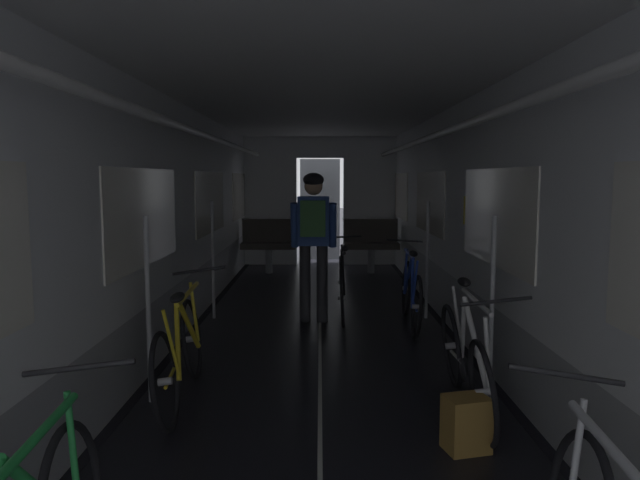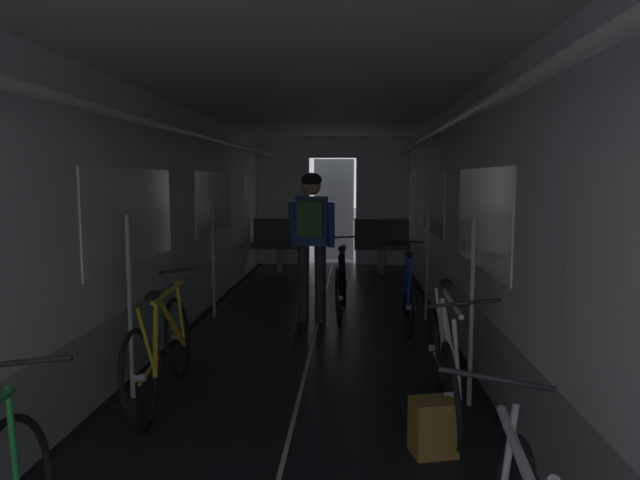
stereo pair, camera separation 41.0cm
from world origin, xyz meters
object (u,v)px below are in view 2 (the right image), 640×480
backpack_on_floor (433,427)px  bicycle_black_in_aisle (341,285)px  bicycle_white (443,362)px  bicycle_blue (409,294)px  bicycle_yellow (161,349)px  bench_seat_far_right (381,241)px  bench_seat_far_left (280,240)px  person_cyclist_aisle (311,230)px

backpack_on_floor → bicycle_black_in_aisle: bearing=100.4°
bicycle_white → bicycle_blue: bearing=90.4°
bicycle_yellow → bicycle_white: 2.10m
bench_seat_far_right → backpack_on_floor: (0.00, -6.76, -0.40)m
bicycle_black_in_aisle → backpack_on_floor: bearing=-79.6°
bicycle_white → bench_seat_far_left: bearing=107.6°
bench_seat_far_left → person_cyclist_aisle: person_cyclist_aisle is taller
bicycle_yellow → bicycle_black_in_aisle: bicycle_yellow is taller
bicycle_blue → person_cyclist_aisle: person_cyclist_aisle is taller
bicycle_yellow → backpack_on_floor: bicycle_yellow is taller
bicycle_yellow → bicycle_blue: (2.07, 2.22, 0.00)m
bench_seat_far_right → bicycle_black_in_aisle: 3.36m
bicycle_white → bicycle_black_in_aisle: bicycle_white is taller
bicycle_blue → bicycle_white: bicycle_white is taller
person_cyclist_aisle → bicycle_yellow: bearing=-111.9°
bicycle_white → bicycle_black_in_aisle: size_ratio=1.00×
bicycle_yellow → bicycle_black_in_aisle: (1.31, 2.67, 0.00)m
bicycle_yellow → bicycle_black_in_aisle: bearing=63.9°
person_cyclist_aisle → bicycle_blue: bearing=-9.7°
bench_seat_far_right → person_cyclist_aisle: bearing=-105.3°
bicycle_yellow → bicycle_blue: bicycle_yellow is taller
bicycle_blue → bicycle_black_in_aisle: (-0.76, 0.45, 0.00)m
bicycle_yellow → backpack_on_floor: 2.11m
bicycle_yellow → person_cyclist_aisle: 2.69m
bench_seat_far_right → bicycle_yellow: (-1.94, -5.96, -0.19)m
bicycle_black_in_aisle → backpack_on_floor: 3.53m
bicycle_blue → bench_seat_far_left: bearing=117.3°
bicycle_black_in_aisle → bench_seat_far_right: bearing=79.1°
bench_seat_far_right → bicycle_white: bench_seat_far_right is taller
bicycle_black_in_aisle → backpack_on_floor: size_ratio=4.97×
bench_seat_far_left → bicycle_black_in_aisle: bench_seat_far_left is taller
bicycle_white → bicycle_black_in_aisle: (-0.78, 2.86, 0.00)m
person_cyclist_aisle → bench_seat_far_right: bearing=74.7°
bench_seat_far_left → backpack_on_floor: 7.01m
bicycle_yellow → backpack_on_floor: (1.94, -0.79, -0.21)m
bicycle_white → backpack_on_floor: bicycle_white is taller
bench_seat_far_left → bicycle_white: bench_seat_far_left is taller
bicycle_blue → bicycle_white: (0.02, -2.40, -0.00)m
bench_seat_far_right → bicycle_blue: bench_seat_far_right is taller
bench_seat_far_left → bench_seat_far_right: 1.80m
bicycle_white → backpack_on_floor: bearing=-103.3°
bicycle_yellow → bench_seat_far_right: bearing=72.0°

